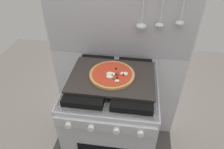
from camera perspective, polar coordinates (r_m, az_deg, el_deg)
kitchen_backsplash at (r=1.61m, az=1.72°, el=3.29°), size 1.10×0.09×1.55m
stove at (r=1.60m, az=-0.01°, el=-13.64°), size 0.60×0.64×0.90m
baking_tray at (r=1.28m, az=-0.00°, el=-0.64°), size 0.54×0.38×0.02m
pizza_left at (r=1.26m, az=0.22°, el=-0.07°), size 0.29×0.29×0.03m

